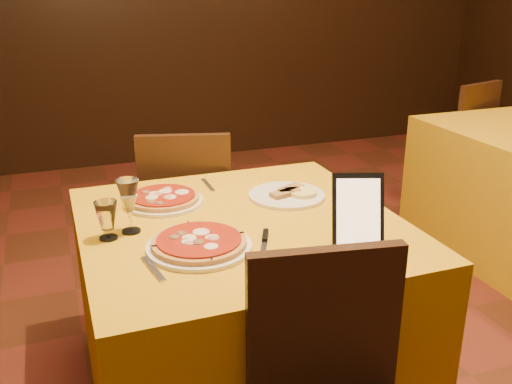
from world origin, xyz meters
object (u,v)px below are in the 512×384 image
object	(u,v)px
tablet	(358,212)
main_table	(242,313)
chair_side_far	(450,143)
pizza_far	(163,200)
pizza_near	(199,244)
water_glass	(107,220)
wine_glass	(129,206)
chair_main_far	(188,214)

from	to	relation	value
tablet	main_table	bearing A→B (deg)	149.98
chair_side_far	tablet	size ratio (longest dim) A/B	3.73
main_table	pizza_far	distance (m)	0.52
pizza_near	water_glass	bearing A→B (deg)	146.18
pizza_near	water_glass	distance (m)	0.32
wine_glass	tablet	xyz separation A→B (m)	(0.65, -0.36, 0.03)
main_table	wine_glass	world-z (taller)	wine_glass
chair_side_far	pizza_near	bearing A→B (deg)	19.67
main_table	pizza_near	bearing A→B (deg)	-139.93
water_glass	chair_side_far	bearing A→B (deg)	29.96
chair_main_far	water_glass	distance (m)	1.00
chair_main_far	pizza_near	distance (m)	1.06
wine_glass	tablet	world-z (taller)	tablet
main_table	wine_glass	distance (m)	0.60
main_table	wine_glass	xyz separation A→B (m)	(-0.38, 0.04, 0.47)
wine_glass	water_glass	xyz separation A→B (m)	(-0.08, -0.03, -0.03)
chair_side_far	water_glass	distance (m)	2.95
chair_main_far	tablet	size ratio (longest dim) A/B	3.73
main_table	water_glass	size ratio (longest dim) A/B	8.46
main_table	pizza_far	world-z (taller)	pizza_far
chair_main_far	chair_side_far	world-z (taller)	same
chair_main_far	tablet	world-z (taller)	tablet
chair_main_far	pizza_near	xyz separation A→B (m)	(-0.19, -0.99, 0.31)
chair_side_far	tablet	world-z (taller)	tablet
pizza_near	chair_main_far	bearing A→B (deg)	78.95
pizza_near	wine_glass	size ratio (longest dim) A/B	1.76
main_table	pizza_near	size ratio (longest dim) A/B	3.28
wine_glass	tablet	distance (m)	0.75
main_table	wine_glass	bearing A→B (deg)	173.92
main_table	pizza_far	xyz separation A→B (m)	(-0.22, 0.26, 0.39)
pizza_far	water_glass	world-z (taller)	water_glass
pizza_near	wine_glass	bearing A→B (deg)	131.83
pizza_near	pizza_far	xyz separation A→B (m)	(-0.03, 0.43, -0.00)
main_table	water_glass	world-z (taller)	water_glass
chair_main_far	wine_glass	world-z (taller)	wine_glass
main_table	pizza_far	bearing A→B (deg)	129.89
tablet	pizza_near	bearing A→B (deg)	-179.33
chair_side_far	water_glass	size ratio (longest dim) A/B	7.00
chair_side_far	pizza_far	size ratio (longest dim) A/B	2.99
chair_main_far	pizza_far	world-z (taller)	chair_main_far
pizza_near	water_glass	world-z (taller)	water_glass
pizza_far	pizza_near	bearing A→B (deg)	-86.34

